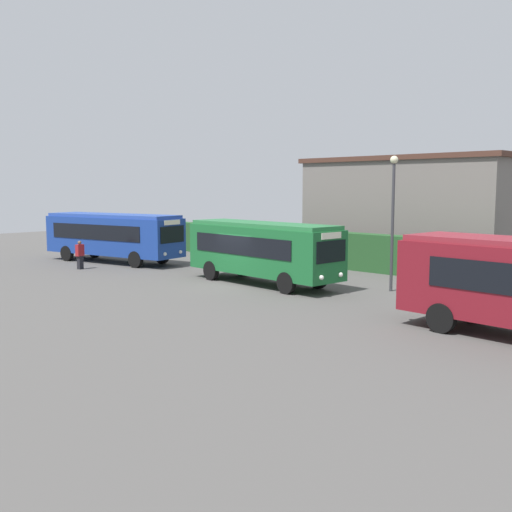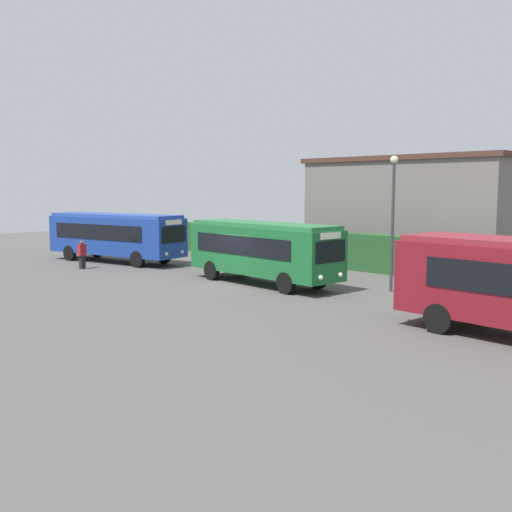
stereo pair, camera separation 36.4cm
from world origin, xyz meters
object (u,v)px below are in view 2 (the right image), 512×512
bus_green (263,249)px  lamppost (393,209)px  bus_blue (116,234)px  person_left (82,254)px

bus_green → lamppost: size_ratio=1.47×
bus_blue → lamppost: lamppost is taller
bus_green → person_left: size_ratio=5.44×
bus_green → bus_blue: bearing=-174.9°
bus_green → person_left: bearing=-159.4°
bus_blue → bus_green: (12.91, 0.34, -0.03)m
person_left → lamppost: bearing=6.8°
person_left → lamppost: lamppost is taller
person_left → lamppost: size_ratio=0.27×
bus_blue → lamppost: size_ratio=1.66×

